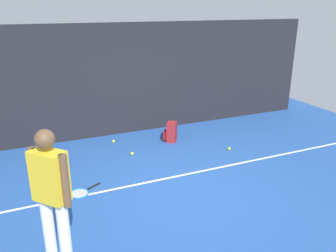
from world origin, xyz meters
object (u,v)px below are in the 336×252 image
at_px(tennis_ball_near_player, 132,154).
at_px(tennis_ball_by_fence, 229,149).
at_px(tennis_racket, 81,193).
at_px(tennis_player, 51,191).
at_px(backpack, 171,132).
at_px(tennis_ball_mid_court, 113,141).

xyz_separation_m(tennis_ball_near_player, tennis_ball_by_fence, (1.99, -0.58, 0.00)).
bearing_deg(tennis_racket, tennis_player, 42.32).
xyz_separation_m(backpack, tennis_ball_by_fence, (0.93, -0.98, -0.18)).
distance_m(tennis_ball_near_player, tennis_ball_mid_court, 0.84).
bearing_deg(tennis_racket, tennis_ball_by_fence, 160.70).
relative_size(tennis_player, tennis_racket, 2.73).
xyz_separation_m(tennis_player, tennis_ball_near_player, (1.76, 2.63, -0.93)).
bearing_deg(tennis_ball_mid_court, tennis_ball_near_player, -77.70).
bearing_deg(tennis_ball_mid_court, tennis_ball_by_fence, -32.87).
bearing_deg(tennis_player, tennis_ball_by_fence, -102.33).
bearing_deg(tennis_racket, backpack, -175.40).
bearing_deg(tennis_player, tennis_racket, -59.72).
distance_m(tennis_ball_near_player, tennis_ball_by_fence, 2.07).
bearing_deg(backpack, tennis_player, -9.11).
relative_size(tennis_racket, backpack, 1.41).
relative_size(tennis_ball_near_player, tennis_ball_mid_court, 1.00).
height_order(tennis_ball_near_player, tennis_ball_mid_court, same).
height_order(tennis_player, backpack, tennis_player).
bearing_deg(tennis_ball_near_player, tennis_ball_mid_court, 102.30).
bearing_deg(tennis_ball_mid_court, tennis_racket, -118.90).
distance_m(backpack, tennis_ball_by_fence, 1.36).
bearing_deg(tennis_player, tennis_ball_near_player, -74.81).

